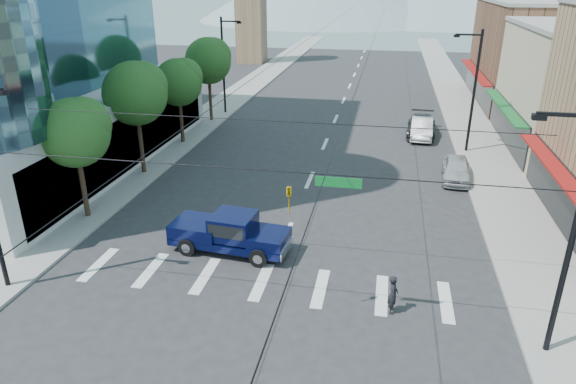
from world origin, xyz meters
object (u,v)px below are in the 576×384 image
parked_car_far (421,126)px  parked_car_mid (422,128)px  pickup_truck (229,232)px  pedestrian (393,294)px  parked_car_near (456,169)px

parked_car_far → parked_car_mid: bearing=-86.4°
pickup_truck → parked_car_mid: 23.57m
pedestrian → parked_car_mid: 24.97m
parked_car_mid → pedestrian: bearing=-92.0°
parked_car_near → parked_car_mid: (-1.80, 9.45, 0.05)m
pickup_truck → parked_car_near: pickup_truck is taller
pickup_truck → pedestrian: size_ratio=3.65×
parked_car_near → parked_car_mid: bearing=105.5°
parked_car_near → pedestrian: bearing=-99.8°
pickup_truck → parked_car_mid: (9.97, 21.35, -0.22)m
parked_car_near → parked_car_mid: parked_car_mid is taller
pedestrian → parked_car_far: (2.19, 25.63, -0.01)m
parked_car_near → parked_car_mid: 9.62m
pedestrian → parked_car_mid: pedestrian is taller
pickup_truck → pedestrian: (7.78, -3.53, -0.20)m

